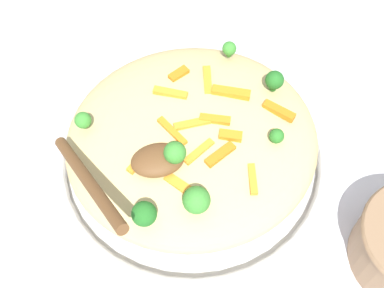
% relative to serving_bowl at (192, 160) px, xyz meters
% --- Properties ---
extents(ground_plane, '(2.40, 2.40, 0.00)m').
position_rel_serving_bowl_xyz_m(ground_plane, '(0.00, 0.00, -0.03)').
color(ground_plane, silver).
extents(serving_bowl, '(0.34, 0.34, 0.05)m').
position_rel_serving_bowl_xyz_m(serving_bowl, '(0.00, 0.00, 0.00)').
color(serving_bowl, silver).
rests_on(serving_bowl, ground_plane).
extents(pasta_mound, '(0.29, 0.27, 0.06)m').
position_rel_serving_bowl_xyz_m(pasta_mound, '(0.00, 0.00, 0.04)').
color(pasta_mound, '#D1BA7A').
rests_on(pasta_mound, serving_bowl).
extents(carrot_piece_0, '(0.04, 0.01, 0.01)m').
position_rel_serving_bowl_xyz_m(carrot_piece_0, '(0.00, 0.00, 0.08)').
color(carrot_piece_0, orange).
rests_on(carrot_piece_0, pasta_mound).
extents(carrot_piece_1, '(0.03, 0.02, 0.01)m').
position_rel_serving_bowl_xyz_m(carrot_piece_1, '(-0.04, 0.02, 0.08)').
color(carrot_piece_1, orange).
rests_on(carrot_piece_1, pasta_mound).
extents(carrot_piece_2, '(0.04, 0.02, 0.01)m').
position_rel_serving_bowl_xyz_m(carrot_piece_2, '(0.01, -0.05, 0.08)').
color(carrot_piece_2, orange).
rests_on(carrot_piece_2, pasta_mound).
extents(carrot_piece_3, '(0.03, 0.03, 0.01)m').
position_rel_serving_bowl_xyz_m(carrot_piece_3, '(0.03, 0.06, 0.07)').
color(carrot_piece_3, orange).
rests_on(carrot_piece_3, pasta_mound).
extents(carrot_piece_4, '(0.01, 0.03, 0.01)m').
position_rel_serving_bowl_xyz_m(carrot_piece_4, '(-0.05, 0.08, 0.07)').
color(carrot_piece_4, orange).
rests_on(carrot_piece_4, pasta_mound).
extents(carrot_piece_5, '(0.03, 0.03, 0.01)m').
position_rel_serving_bowl_xyz_m(carrot_piece_5, '(-0.10, -0.00, 0.07)').
color(carrot_piece_5, orange).
rests_on(carrot_piece_5, pasta_mound).
extents(carrot_piece_6, '(0.03, 0.02, 0.01)m').
position_rel_serving_bowl_xyz_m(carrot_piece_6, '(-0.03, -0.00, 0.08)').
color(carrot_piece_6, orange).
rests_on(carrot_piece_6, pasta_mound).
extents(carrot_piece_7, '(0.03, 0.02, 0.01)m').
position_rel_serving_bowl_xyz_m(carrot_piece_7, '(-0.00, -0.07, 0.07)').
color(carrot_piece_7, orange).
rests_on(carrot_piece_7, pasta_mound).
extents(carrot_piece_8, '(0.04, 0.03, 0.01)m').
position_rel_serving_bowl_xyz_m(carrot_piece_8, '(-0.02, 0.04, 0.08)').
color(carrot_piece_8, orange).
rests_on(carrot_piece_8, pasta_mound).
extents(carrot_piece_9, '(0.03, 0.03, 0.01)m').
position_rel_serving_bowl_xyz_m(carrot_piece_9, '(0.06, 0.03, 0.07)').
color(carrot_piece_9, orange).
rests_on(carrot_piece_9, pasta_mound).
extents(carrot_piece_10, '(0.04, 0.03, 0.01)m').
position_rel_serving_bowl_xyz_m(carrot_piece_10, '(0.00, 0.03, 0.08)').
color(carrot_piece_10, orange).
rests_on(carrot_piece_10, pasta_mound).
extents(carrot_piece_11, '(0.03, 0.04, 0.01)m').
position_rel_serving_bowl_xyz_m(carrot_piece_11, '(0.02, 0.01, 0.08)').
color(carrot_piece_11, orange).
rests_on(carrot_piece_11, pasta_mound).
extents(carrot_piece_12, '(0.02, 0.04, 0.01)m').
position_rel_serving_bowl_xyz_m(carrot_piece_12, '(-0.03, -0.06, 0.07)').
color(carrot_piece_12, orange).
rests_on(carrot_piece_12, pasta_mound).
extents(carrot_piece_13, '(0.04, 0.03, 0.01)m').
position_rel_serving_bowl_xyz_m(carrot_piece_13, '(-0.05, -0.03, 0.08)').
color(carrot_piece_13, orange).
rests_on(carrot_piece_13, pasta_mound).
extents(broccoli_floret_0, '(0.02, 0.02, 0.02)m').
position_rel_serving_bowl_xyz_m(broccoli_floret_0, '(-0.08, 0.04, 0.08)').
color(broccoli_floret_0, '#296820').
rests_on(broccoli_floret_0, pasta_mound).
extents(broccoli_floret_1, '(0.03, 0.03, 0.03)m').
position_rel_serving_bowl_xyz_m(broccoli_floret_1, '(0.07, 0.10, 0.08)').
color(broccoli_floret_1, '#205B1C').
rests_on(broccoli_floret_1, pasta_mound).
extents(broccoli_floret_2, '(0.02, 0.02, 0.03)m').
position_rel_serving_bowl_xyz_m(broccoli_floret_2, '(-0.10, -0.03, 0.08)').
color(broccoli_floret_2, '#205B1C').
rests_on(broccoli_floret_2, pasta_mound).
extents(broccoli_floret_3, '(0.02, 0.02, 0.02)m').
position_rel_serving_bowl_xyz_m(broccoli_floret_3, '(-0.06, -0.09, 0.08)').
color(broccoli_floret_3, '#377928').
rests_on(broccoli_floret_3, pasta_mound).
extents(broccoli_floret_4, '(0.02, 0.02, 0.02)m').
position_rel_serving_bowl_xyz_m(broccoli_floret_4, '(0.11, -0.03, 0.08)').
color(broccoli_floret_4, '#377928').
rests_on(broccoli_floret_4, pasta_mound).
extents(broccoli_floret_5, '(0.02, 0.02, 0.03)m').
position_rel_serving_bowl_xyz_m(broccoli_floret_5, '(0.03, 0.04, 0.09)').
color(broccoli_floret_5, '#377928').
rests_on(broccoli_floret_5, pasta_mound).
extents(broccoli_floret_6, '(0.03, 0.03, 0.03)m').
position_rel_serving_bowl_xyz_m(broccoli_floret_6, '(0.02, 0.09, 0.09)').
color(broccoli_floret_6, '#377928').
rests_on(broccoli_floret_6, pasta_mound).
extents(serving_spoon, '(0.13, 0.15, 0.08)m').
position_rel_serving_bowl_xyz_m(serving_spoon, '(0.07, 0.05, 0.09)').
color(serving_spoon, brown).
rests_on(serving_spoon, pasta_mound).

